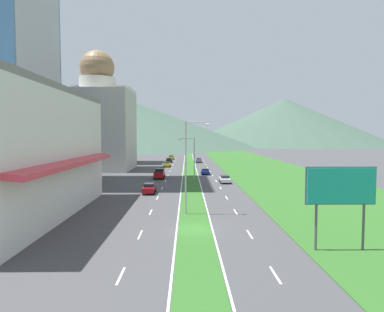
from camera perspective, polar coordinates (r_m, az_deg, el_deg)
The scene contains 47 objects.
ground_plane at distance 33.87m, azimuth 0.44°, elevation -12.28°, with size 600.00×600.00×0.00m, color #424244.
grass_median at distance 93.04m, azimuth -0.38°, elevation -2.13°, with size 3.20×240.00×0.06m, color #2D6023.
grass_verge_right at distance 95.45m, azimuth 12.09°, elevation -2.07°, with size 24.00×240.00×0.06m, color #2D6023.
lane_dash_left_1 at distance 24.04m, azimuth -11.91°, elevation -19.12°, with size 0.16×2.80×0.01m, color silver.
lane_dash_left_2 at distance 32.60m, azimuth -8.73°, elevation -12.95°, with size 0.16×2.80×0.01m, color silver.
lane_dash_left_3 at distance 41.42m, azimuth -6.96°, elevation -9.36°, with size 0.16×2.80×0.01m, color silver.
lane_dash_left_4 at distance 50.38m, azimuth -5.84°, elevation -7.03°, with size 0.16×2.80×0.01m, color silver.
lane_dash_left_5 at distance 59.40m, azimuth -5.07°, elevation -5.41°, with size 0.16×2.80×0.01m, color silver.
lane_dash_left_6 at distance 68.47m, azimuth -4.50°, elevation -4.21°, with size 0.16×2.80×0.01m, color silver.
lane_dash_left_7 at distance 77.57m, azimuth -4.06°, elevation -3.30°, with size 0.16×2.80×0.01m, color silver.
lane_dash_left_8 at distance 86.69m, azimuth -3.72°, elevation -2.57°, with size 0.16×2.80×0.01m, color silver.
lane_dash_left_9 at distance 95.82m, azimuth -3.45°, elevation -1.99°, with size 0.16×2.80×0.01m, color silver.
lane_dash_left_10 at distance 104.96m, azimuth -3.22°, elevation -1.50°, with size 0.16×2.80×0.01m, color silver.
lane_dash_left_11 at distance 114.11m, azimuth -3.03°, elevation -1.10°, with size 0.16×2.80×0.01m, color silver.
lane_dash_left_12 at distance 123.26m, azimuth -2.86°, elevation -0.75°, with size 0.16×2.80×0.01m, color silver.
lane_dash_left_13 at distance 132.42m, azimuth -2.72°, elevation -0.45°, with size 0.16×2.80×0.01m, color silver.
lane_dash_right_1 at distance 24.35m, azimuth 13.84°, elevation -18.84°, with size 0.16×2.80×0.01m, color silver.
lane_dash_right_2 at distance 32.82m, azimuth 9.68°, elevation -12.84°, with size 0.16×2.80×0.01m, color silver.
lane_dash_right_3 at distance 41.60m, azimuth 7.34°, elevation -9.31°, with size 0.16×2.80×0.01m, color silver.
lane_dash_right_4 at distance 50.52m, azimuth 5.85°, elevation -7.00°, with size 0.16×2.80×0.01m, color silver.
lane_dash_right_5 at distance 59.53m, azimuth 4.82°, elevation -5.39°, with size 0.16×2.80×0.01m, color silver.
lane_dash_right_6 at distance 68.58m, azimuth 4.06°, elevation -4.20°, with size 0.16×2.80×0.01m, color silver.
lane_dash_right_7 at distance 77.67m, azimuth 3.48°, elevation -3.29°, with size 0.16×2.80×0.01m, color silver.
lane_dash_right_8 at distance 86.78m, azimuth 3.03°, elevation -2.57°, with size 0.16×2.80×0.01m, color silver.
lane_dash_right_9 at distance 95.90m, azimuth 2.66°, elevation -1.98°, with size 0.16×2.80×0.01m, color silver.
lane_dash_right_10 at distance 105.03m, azimuth 2.35°, elevation -1.50°, with size 0.16×2.80×0.01m, color silver.
lane_dash_right_11 at distance 114.17m, azimuth 2.10°, elevation -1.09°, with size 0.16×2.80×0.01m, color silver.
lane_dash_right_12 at distance 123.32m, azimuth 1.88°, elevation -0.75°, with size 0.16×2.80×0.01m, color silver.
lane_dash_right_13 at distance 132.48m, azimuth 1.69°, elevation -0.45°, with size 0.16×2.80×0.01m, color silver.
edge_line_median_left at distance 93.04m, azimuth -1.46°, elevation -2.15°, with size 0.16×240.00×0.01m, color silver.
edge_line_median_right at distance 93.07m, azimuth 0.70°, elevation -2.15°, with size 0.16×240.00×0.01m, color silver.
domed_building at distance 94.12m, azimuth -15.51°, elevation 5.39°, with size 17.71×17.71×31.52m.
midrise_colored at distance 115.55m, azimuth -14.14°, elevation 4.88°, with size 17.15×17.15×24.28m, color beige.
hill_far_left at distance 272.13m, azimuth -13.25°, elevation 5.81°, with size 222.49×222.49×40.90m, color #3D5647.
hill_far_center at distance 254.00m, azimuth -4.91°, elevation 4.09°, with size 131.36×131.36×23.43m, color #516B56.
hill_far_right at distance 330.68m, azimuth 15.22°, elevation 5.57°, with size 189.48×189.48×43.21m, color #3D5647.
street_lamp_near at distance 39.09m, azimuth -0.67°, elevation -1.02°, with size 2.87×0.41×10.82m.
street_lamp_mid at distance 68.42m, azimuth 0.06°, elevation 0.06°, with size 3.29×0.44×8.69m.
billboard_roadside at distance 29.34m, azimuth 23.79°, elevation -5.08°, with size 5.65×0.28×6.75m.
car_0 at distance 54.33m, azimuth -7.21°, elevation -5.40°, with size 1.90×4.41×1.63m.
car_1 at distance 79.65m, azimuth 2.24°, elevation -2.60°, with size 1.97×4.30×1.37m.
car_2 at distance 65.97m, azimuth 5.55°, elevation -3.88°, with size 1.99×4.50×1.42m.
car_3 at distance 114.87m, azimuth -3.88°, elevation -0.68°, with size 2.01×4.71×1.52m.
car_4 at distance 98.73m, azimuth -4.24°, elevation -1.40°, with size 1.96×4.46×1.43m.
car_5 at distance 129.33m, azimuth -3.51°, elevation -0.22°, with size 2.03×4.50×1.47m.
car_6 at distance 113.85m, azimuth 1.16°, elevation -0.72°, with size 1.99×4.47×1.48m.
pickup_truck_0 at distance 72.90m, azimuth -5.49°, elevation -2.97°, with size 2.18×5.40×2.00m.
Camera 1 is at (-0.73, -32.58, 9.24)m, focal length 31.69 mm.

